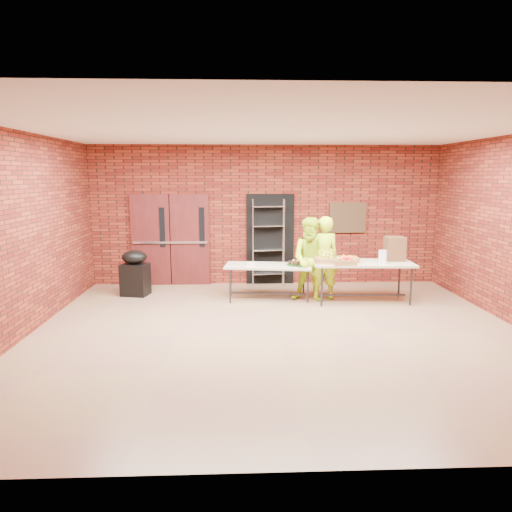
{
  "coord_description": "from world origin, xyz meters",
  "views": [
    {
      "loc": [
        -0.65,
        -7.01,
        2.51
      ],
      "look_at": [
        -0.31,
        1.4,
        1.02
      ],
      "focal_mm": 32.0,
      "sensor_mm": 36.0,
      "label": 1
    }
  ],
  "objects_px": {
    "table_left": "(268,268)",
    "volunteer_woman": "(323,258)",
    "coffee_dispenser": "(394,249)",
    "volunteer_man": "(312,260)",
    "wire_rack": "(268,243)",
    "covered_grill": "(135,273)",
    "table_right": "(363,265)"
  },
  "relations": [
    {
      "from": "covered_grill",
      "to": "volunteer_man",
      "type": "distance_m",
      "value": 3.73
    },
    {
      "from": "table_left",
      "to": "volunteer_woman",
      "type": "height_order",
      "value": "volunteer_woman"
    },
    {
      "from": "covered_grill",
      "to": "volunteer_man",
      "type": "height_order",
      "value": "volunteer_man"
    },
    {
      "from": "table_left",
      "to": "table_right",
      "type": "height_order",
      "value": "table_right"
    },
    {
      "from": "coffee_dispenser",
      "to": "covered_grill",
      "type": "height_order",
      "value": "coffee_dispenser"
    },
    {
      "from": "table_left",
      "to": "volunteer_woman",
      "type": "xyz_separation_m",
      "value": [
        1.12,
        -0.05,
        0.2
      ]
    },
    {
      "from": "wire_rack",
      "to": "table_left",
      "type": "relative_size",
      "value": 1.09
    },
    {
      "from": "volunteer_woman",
      "to": "wire_rack",
      "type": "bearing_deg",
      "value": -58.26
    },
    {
      "from": "wire_rack",
      "to": "covered_grill",
      "type": "relative_size",
      "value": 2.06
    },
    {
      "from": "table_right",
      "to": "volunteer_woman",
      "type": "bearing_deg",
      "value": 167.83
    },
    {
      "from": "volunteer_woman",
      "to": "table_left",
      "type": "bearing_deg",
      "value": -9.31
    },
    {
      "from": "coffee_dispenser",
      "to": "table_right",
      "type": "bearing_deg",
      "value": -167.94
    },
    {
      "from": "volunteer_man",
      "to": "wire_rack",
      "type": "bearing_deg",
      "value": 134.9
    },
    {
      "from": "wire_rack",
      "to": "coffee_dispenser",
      "type": "relative_size",
      "value": 4.09
    },
    {
      "from": "volunteer_woman",
      "to": "coffee_dispenser",
      "type": "bearing_deg",
      "value": 170.93
    },
    {
      "from": "coffee_dispenser",
      "to": "volunteer_woman",
      "type": "bearing_deg",
      "value": 177.78
    },
    {
      "from": "wire_rack",
      "to": "volunteer_man",
      "type": "xyz_separation_m",
      "value": [
        0.78,
        -1.4,
        -0.14
      ]
    },
    {
      "from": "coffee_dispenser",
      "to": "volunteer_woman",
      "type": "distance_m",
      "value": 1.45
    },
    {
      "from": "coffee_dispenser",
      "to": "volunteer_man",
      "type": "xyz_separation_m",
      "value": [
        -1.68,
        -0.04,
        -0.2
      ]
    },
    {
      "from": "table_right",
      "to": "coffee_dispenser",
      "type": "bearing_deg",
      "value": 14.65
    },
    {
      "from": "volunteer_woman",
      "to": "volunteer_man",
      "type": "bearing_deg",
      "value": 14.83
    },
    {
      "from": "table_left",
      "to": "table_right",
      "type": "xyz_separation_m",
      "value": [
        1.88,
        -0.25,
        0.09
      ]
    },
    {
      "from": "coffee_dispenser",
      "to": "volunteer_woman",
      "type": "xyz_separation_m",
      "value": [
        -1.43,
        0.06,
        -0.2
      ]
    },
    {
      "from": "wire_rack",
      "to": "table_right",
      "type": "distance_m",
      "value": 2.35
    },
    {
      "from": "wire_rack",
      "to": "table_left",
      "type": "height_order",
      "value": "wire_rack"
    },
    {
      "from": "coffee_dispenser",
      "to": "covered_grill",
      "type": "relative_size",
      "value": 0.5
    },
    {
      "from": "wire_rack",
      "to": "volunteer_man",
      "type": "relative_size",
      "value": 1.17
    },
    {
      "from": "table_left",
      "to": "volunteer_woman",
      "type": "distance_m",
      "value": 1.14
    },
    {
      "from": "table_left",
      "to": "coffee_dispenser",
      "type": "height_order",
      "value": "coffee_dispenser"
    },
    {
      "from": "coffee_dispenser",
      "to": "volunteer_woman",
      "type": "height_order",
      "value": "volunteer_woman"
    },
    {
      "from": "table_left",
      "to": "volunteer_man",
      "type": "relative_size",
      "value": 1.07
    },
    {
      "from": "table_left",
      "to": "volunteer_man",
      "type": "bearing_deg",
      "value": -2.09
    }
  ]
}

